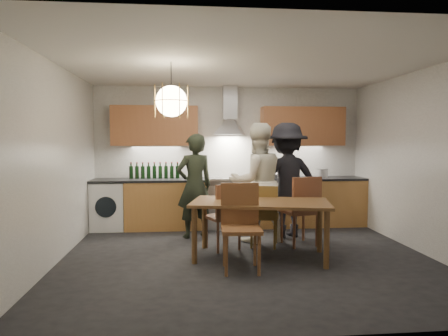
{
  "coord_description": "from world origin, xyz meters",
  "views": [
    {
      "loc": [
        -0.82,
        -5.31,
        1.6
      ],
      "look_at": [
        -0.27,
        0.4,
        1.2
      ],
      "focal_mm": 32.0,
      "sensor_mm": 36.0,
      "label": 1
    }
  ],
  "objects": [
    {
      "name": "dining_table",
      "position": [
        0.18,
        -0.02,
        0.69
      ],
      "size": [
        1.99,
        1.3,
        0.78
      ],
      "rotation": [
        0.0,
        0.0,
        -0.22
      ],
      "color": "brown",
      "rests_on": "ground"
    },
    {
      "name": "person_right",
      "position": [
        0.84,
        1.14,
        0.94
      ],
      "size": [
        1.32,
        0.9,
        1.89
      ],
      "primitive_type": "imported",
      "rotation": [
        0.0,
        0.0,
        3.32
      ],
      "color": "black",
      "rests_on": "ground"
    },
    {
      "name": "chair_front",
      "position": [
        -0.15,
        -0.46,
        0.61
      ],
      "size": [
        0.5,
        0.5,
        1.06
      ],
      "rotation": [
        0.0,
        0.0,
        -0.04
      ],
      "color": "brown",
      "rests_on": "ground"
    },
    {
      "name": "pendant_lamp",
      "position": [
        -1.0,
        -0.1,
        2.1
      ],
      "size": [
        0.43,
        0.43,
        0.7
      ],
      "color": "black",
      "rests_on": "ground"
    },
    {
      "name": "range_stove",
      "position": [
        0.0,
        1.94,
        0.44
      ],
      "size": [
        0.9,
        0.6,
        0.92
      ],
      "color": "silver",
      "rests_on": "ground"
    },
    {
      "name": "person_left",
      "position": [
        -0.68,
        1.21,
        0.85
      ],
      "size": [
        0.73,
        0.6,
        1.7
      ],
      "primitive_type": "imported",
      "rotation": [
        0.0,
        0.0,
        3.51
      ],
      "color": "black",
      "rests_on": "ground"
    },
    {
      "name": "counter_run",
      "position": [
        0.02,
        1.95,
        0.45
      ],
      "size": [
        5.0,
        0.62,
        0.9
      ],
      "color": "tan",
      "rests_on": "ground"
    },
    {
      "name": "ground",
      "position": [
        0.0,
        0.0,
        0.0
      ],
      "size": [
        5.0,
        5.0,
        0.0
      ],
      "primitive_type": "plane",
      "color": "black",
      "rests_on": "ground"
    },
    {
      "name": "wine_bottles",
      "position": [
        -1.39,
        2.05,
        1.05
      ],
      "size": [
        0.91,
        0.07,
        0.3
      ],
      "color": "black",
      "rests_on": "counter_run"
    },
    {
      "name": "wall_fixtures",
      "position": [
        0.0,
        2.07,
        1.87
      ],
      "size": [
        4.3,
        0.54,
        1.1
      ],
      "color": "#C2794A",
      "rests_on": "ground"
    },
    {
      "name": "room_shell",
      "position": [
        0.0,
        0.0,
        1.71
      ],
      "size": [
        5.02,
        4.52,
        2.61
      ],
      "color": "white",
      "rests_on": "ground"
    },
    {
      "name": "mixing_bowl",
      "position": [
        0.92,
        1.94,
        0.94
      ],
      "size": [
        0.35,
        0.35,
        0.08
      ],
      "primitive_type": "imported",
      "rotation": [
        0.0,
        0.0,
        0.02
      ],
      "color": "#B2B2B6",
      "rests_on": "counter_run"
    },
    {
      "name": "chair_back_right",
      "position": [
        0.92,
        0.49,
        0.61
      ],
      "size": [
        0.58,
        0.58,
        1.06
      ],
      "rotation": [
        0.0,
        0.0,
        3.39
      ],
      "color": "brown",
      "rests_on": "ground"
    },
    {
      "name": "person_mid",
      "position": [
        0.3,
        0.88,
        0.93
      ],
      "size": [
        1.03,
        0.87,
        1.87
      ],
      "primitive_type": "imported",
      "rotation": [
        0.0,
        0.0,
        3.33
      ],
      "color": "white",
      "rests_on": "ground"
    },
    {
      "name": "stock_pot",
      "position": [
        1.75,
        2.0,
        0.98
      ],
      "size": [
        0.22,
        0.22,
        0.15
      ],
      "primitive_type": "cylinder",
      "rotation": [
        0.0,
        0.0,
        0.01
      ],
      "color": "silver",
      "rests_on": "counter_run"
    },
    {
      "name": "chair_back_left",
      "position": [
        -0.25,
        0.38,
        0.56
      ],
      "size": [
        0.58,
        0.58,
        0.98
      ],
      "rotation": [
        0.0,
        0.0,
        3.56
      ],
      "color": "brown",
      "rests_on": "ground"
    },
    {
      "name": "chair_back_mid",
      "position": [
        0.33,
        0.48,
        0.54
      ],
      "size": [
        0.52,
        0.52,
        0.93
      ],
      "rotation": [
        0.0,
        0.0,
        2.86
      ],
      "color": "brown",
      "rests_on": "ground"
    }
  ]
}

